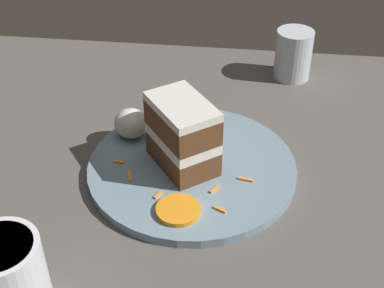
{
  "coord_description": "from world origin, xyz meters",
  "views": [
    {
      "loc": [
        0.03,
        -0.58,
        0.53
      ],
      "look_at": [
        -0.05,
        0.01,
        0.08
      ],
      "focal_mm": 50.0,
      "sensor_mm": 36.0,
      "label": 1
    }
  ],
  "objects_px": {
    "drinking_glass": "(293,58)",
    "cake_slice": "(182,134)",
    "cream_dollop": "(131,123)",
    "coffee_mug": "(6,275)",
    "orange_garnish": "(178,210)",
    "plate": "(192,168)"
  },
  "relations": [
    {
      "from": "plate",
      "to": "orange_garnish",
      "type": "relative_size",
      "value": 5.15
    },
    {
      "from": "cake_slice",
      "to": "drinking_glass",
      "type": "bearing_deg",
      "value": 24.22
    },
    {
      "from": "orange_garnish",
      "to": "coffee_mug",
      "type": "bearing_deg",
      "value": -135.94
    },
    {
      "from": "cake_slice",
      "to": "drinking_glass",
      "type": "height_order",
      "value": "cake_slice"
    },
    {
      "from": "cream_dollop",
      "to": "coffee_mug",
      "type": "bearing_deg",
      "value": -101.72
    },
    {
      "from": "cake_slice",
      "to": "cream_dollop",
      "type": "height_order",
      "value": "cake_slice"
    },
    {
      "from": "coffee_mug",
      "to": "cake_slice",
      "type": "bearing_deg",
      "value": 59.2
    },
    {
      "from": "cake_slice",
      "to": "orange_garnish",
      "type": "xyz_separation_m",
      "value": [
        0.01,
        -0.1,
        -0.05
      ]
    },
    {
      "from": "plate",
      "to": "coffee_mug",
      "type": "distance_m",
      "value": 0.31
    },
    {
      "from": "cream_dollop",
      "to": "coffee_mug",
      "type": "distance_m",
      "value": 0.32
    },
    {
      "from": "plate",
      "to": "cream_dollop",
      "type": "xyz_separation_m",
      "value": [
        -0.1,
        0.06,
        0.03
      ]
    },
    {
      "from": "cake_slice",
      "to": "coffee_mug",
      "type": "relative_size",
      "value": 1.28
    },
    {
      "from": "cake_slice",
      "to": "drinking_glass",
      "type": "relative_size",
      "value": 1.35
    },
    {
      "from": "cream_dollop",
      "to": "orange_garnish",
      "type": "bearing_deg",
      "value": -58.9
    },
    {
      "from": "cream_dollop",
      "to": "coffee_mug",
      "type": "xyz_separation_m",
      "value": [
        -0.06,
        -0.31,
        0.02
      ]
    },
    {
      "from": "cake_slice",
      "to": "cream_dollop",
      "type": "relative_size",
      "value": 2.38
    },
    {
      "from": "plate",
      "to": "drinking_glass",
      "type": "height_order",
      "value": "drinking_glass"
    },
    {
      "from": "plate",
      "to": "orange_garnish",
      "type": "xyz_separation_m",
      "value": [
        -0.01,
        -0.1,
        0.01
      ]
    },
    {
      "from": "drinking_glass",
      "to": "cake_slice",
      "type": "bearing_deg",
      "value": -118.66
    },
    {
      "from": "cake_slice",
      "to": "cream_dollop",
      "type": "xyz_separation_m",
      "value": [
        -0.09,
        0.06,
        -0.03
      ]
    },
    {
      "from": "cake_slice",
      "to": "orange_garnish",
      "type": "relative_size",
      "value": 2.1
    },
    {
      "from": "cream_dollop",
      "to": "orange_garnish",
      "type": "xyz_separation_m",
      "value": [
        0.09,
        -0.16,
        -0.02
      ]
    }
  ]
}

